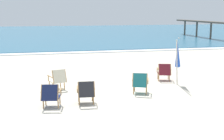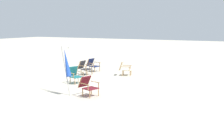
% 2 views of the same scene
% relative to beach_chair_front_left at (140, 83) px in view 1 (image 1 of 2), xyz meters
% --- Properties ---
extents(ground_plane, '(80.00, 80.00, 0.00)m').
position_rel_beach_chair_front_left_xyz_m(ground_plane, '(-0.63, 0.03, -0.43)').
color(ground_plane, beige).
extents(sea, '(80.00, 40.00, 0.10)m').
position_rel_beach_chair_front_left_xyz_m(sea, '(-0.63, 32.56, -0.38)').
color(sea, '#2D6684').
rests_on(sea, ground).
extents(surf_band, '(80.00, 1.10, 0.06)m').
position_rel_beach_chair_front_left_xyz_m(surf_band, '(-0.63, 12.26, -0.40)').
color(surf_band, white).
rests_on(surf_band, ground).
extents(beach_chair_front_left, '(0.78, 0.84, 0.82)m').
position_rel_beach_chair_front_left_xyz_m(beach_chair_front_left, '(0.00, 0.00, 0.00)').
color(beach_chair_front_left, '#196066').
rests_on(beach_chair_front_left, ground).
extents(beach_chair_mid_center, '(0.70, 0.83, 0.80)m').
position_rel_beach_chair_front_left_xyz_m(beach_chair_mid_center, '(-3.30, -0.97, -0.01)').
color(beach_chair_mid_center, '#19234C').
rests_on(beach_chair_mid_center, ground).
extents(beach_chair_back_left, '(0.64, 0.76, 0.80)m').
position_rel_beach_chair_front_left_xyz_m(beach_chair_back_left, '(-2.15, -0.84, -0.00)').
color(beach_chair_back_left, '#28282D').
rests_on(beach_chair_back_left, ground).
extents(beach_chair_far_center, '(0.74, 0.81, 0.82)m').
position_rel_beach_chair_front_left_xyz_m(beach_chair_far_center, '(-2.93, 1.37, 0.00)').
color(beach_chair_far_center, beige).
rests_on(beach_chair_far_center, ground).
extents(beach_chair_back_right, '(0.76, 0.88, 0.79)m').
position_rel_beach_chair_front_left_xyz_m(beach_chair_back_right, '(1.72, 1.85, -0.01)').
color(beach_chair_back_right, maroon).
rests_on(beach_chair_back_right, ground).
extents(umbrella_furled_blue, '(0.56, 0.80, 1.99)m').
position_rel_beach_chair_front_left_xyz_m(umbrella_furled_blue, '(1.91, 0.96, 0.87)').
color(umbrella_furled_blue, '#B7B2A8').
rests_on(umbrella_furled_blue, ground).
extents(pier_distant, '(0.90, 12.23, 1.96)m').
position_rel_beach_chair_front_left_xyz_m(pier_distant, '(14.22, 20.78, 1.31)').
color(pier_distant, brown).
rests_on(pier_distant, ground).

